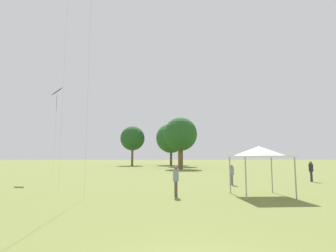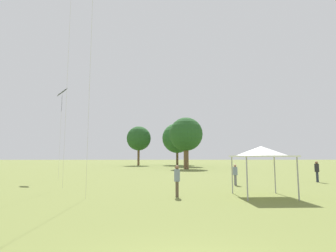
# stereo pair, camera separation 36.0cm
# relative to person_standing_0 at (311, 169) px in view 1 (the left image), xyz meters

# --- Properties ---
(person_standing_0) EXTENTS (0.38, 0.38, 1.76)m
(person_standing_0) POSITION_rel_person_standing_0_xyz_m (0.00, 0.00, 0.00)
(person_standing_0) COLOR #282D42
(person_standing_0) RESTS_ON ground
(person_standing_1) EXTENTS (0.43, 0.43, 1.69)m
(person_standing_1) POSITION_rel_person_standing_0_xyz_m (-12.33, -7.63, -0.03)
(person_standing_1) COLOR brown
(person_standing_1) RESTS_ON ground
(person_standing_2) EXTENTS (0.48, 0.48, 1.56)m
(person_standing_2) POSITION_rel_person_standing_0_xyz_m (-7.57, -2.09, -0.13)
(person_standing_2) COLOR slate
(person_standing_2) RESTS_ON ground
(canopy_tent) EXTENTS (2.92, 2.92, 2.74)m
(canopy_tent) POSITION_rel_person_standing_0_xyz_m (-7.65, -7.65, 1.37)
(canopy_tent) COLOR white
(canopy_tent) RESTS_ON ground
(kite_2) EXTENTS (1.25, 1.35, 8.90)m
(kite_2) POSITION_rel_person_standing_0_xyz_m (-23.06, 3.72, 7.26)
(kite_2) COLOR #1E2328
(kite_2) RESTS_ON ground
(distant_tree_0) EXTENTS (5.70, 5.70, 9.28)m
(distant_tree_0) POSITION_rel_person_standing_0_xyz_m (-7.82, 33.82, 5.31)
(distant_tree_0) COLOR #473323
(distant_tree_0) RESTS_ON ground
(distant_tree_1) EXTENTS (7.33, 7.33, 10.25)m
(distant_tree_1) POSITION_rel_person_standing_0_xyz_m (-9.20, 42.05, 5.51)
(distant_tree_1) COLOR brown
(distant_tree_1) RESTS_ON ground
(distant_tree_2) EXTENTS (5.77, 5.77, 8.85)m
(distant_tree_2) POSITION_rel_person_standing_0_xyz_m (-8.88, 22.89, 4.85)
(distant_tree_2) COLOR brown
(distant_tree_2) RESTS_ON ground
(distant_tree_3) EXTENTS (5.69, 5.69, 9.19)m
(distant_tree_3) POSITION_rel_person_standing_0_xyz_m (-18.45, 39.87, 5.26)
(distant_tree_3) COLOR brown
(distant_tree_3) RESTS_ON ground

